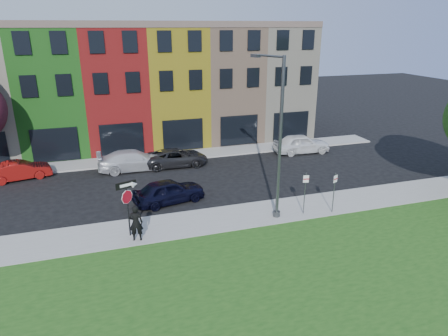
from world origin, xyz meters
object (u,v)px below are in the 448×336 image
object	(u,v)px
stop_sign	(127,198)
street_lamp	(277,140)
man	(136,223)
sedan_near	(169,191)

from	to	relation	value
stop_sign	street_lamp	xyz separation A→B (m)	(7.90, -0.06, 2.29)
man	sedan_near	xyz separation A→B (m)	(2.36, 4.20, -0.32)
man	sedan_near	distance (m)	4.83
stop_sign	man	size ratio (longest dim) A/B	1.57
stop_sign	sedan_near	distance (m)	4.74
sedan_near	man	bearing A→B (deg)	138.85
stop_sign	man	distance (m)	1.31
stop_sign	man	world-z (taller)	stop_sign
stop_sign	man	bearing A→B (deg)	-81.46
sedan_near	street_lamp	distance (m)	7.45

